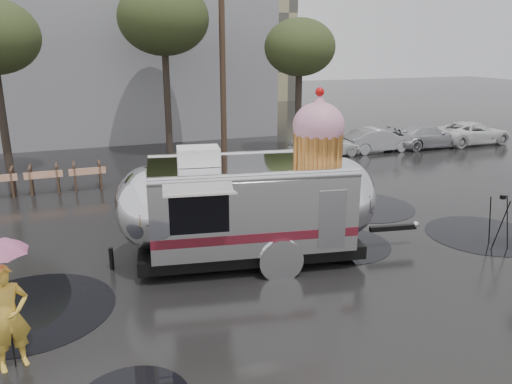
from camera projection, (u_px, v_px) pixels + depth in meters
name	position (u px, v px, depth m)	size (l,w,h in m)	color
ground	(297.00, 286.00, 11.22)	(120.00, 120.00, 0.00)	black
puddles	(310.00, 251.00, 13.11)	(15.20, 9.49, 0.01)	black
grey_building	(69.00, 22.00, 29.64)	(22.00, 12.00, 13.00)	slate
utility_pole	(222.00, 58.00, 23.33)	(1.60, 0.28, 9.00)	#473323
tree_mid	(163.00, 19.00, 22.91)	(4.20, 4.20, 8.03)	#382D26
tree_right	(300.00, 48.00, 23.46)	(3.36, 3.36, 6.42)	#382D26
barricade_row	(44.00, 179.00, 18.20)	(4.30, 0.80, 1.00)	#473323
parked_cars	(408.00, 135.00, 25.71)	(13.20, 1.90, 1.50)	silver
airstream_trailer	(252.00, 201.00, 12.29)	(7.98, 3.50, 4.34)	silver
person_left	(8.00, 318.00, 8.17)	(0.67, 0.45, 1.86)	yellow
tripod	(500.00, 217.00, 13.16)	(0.56, 0.60, 1.46)	black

